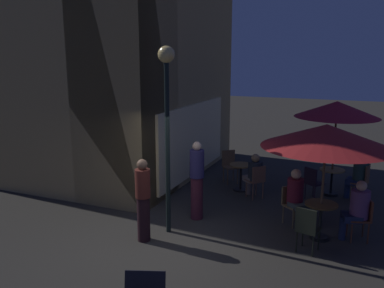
% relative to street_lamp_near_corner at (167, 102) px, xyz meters
% --- Properties ---
extents(ground_plane, '(60.00, 60.00, 0.00)m').
position_rel_street_lamp_near_corner_xyz_m(ground_plane, '(-0.79, -0.21, -2.79)').
color(ground_plane, '#2D2A26').
extents(cafe_building, '(6.72, 6.78, 8.26)m').
position_rel_street_lamp_near_corner_xyz_m(cafe_building, '(2.83, 3.13, 1.34)').
color(cafe_building, tan).
rests_on(cafe_building, ground).
extents(street_lamp_near_corner, '(0.34, 0.34, 3.89)m').
position_rel_street_lamp_near_corner_xyz_m(street_lamp_near_corner, '(0.00, 0.00, 0.00)').
color(street_lamp_near_corner, black).
rests_on(street_lamp_near_corner, ground).
extents(cafe_table_0, '(0.66, 0.66, 0.72)m').
position_rel_street_lamp_near_corner_xyz_m(cafe_table_0, '(3.81, -3.03, -2.29)').
color(cafe_table_0, black).
rests_on(cafe_table_0, ground).
extents(cafe_table_1, '(0.66, 0.66, 0.76)m').
position_rel_street_lamp_near_corner_xyz_m(cafe_table_1, '(0.90, -3.02, -2.26)').
color(cafe_table_1, black).
rests_on(cafe_table_1, ground).
extents(cafe_table_2, '(0.64, 0.64, 0.75)m').
position_rel_street_lamp_near_corner_xyz_m(cafe_table_2, '(3.23, -0.67, -2.28)').
color(cafe_table_2, black).
rests_on(cafe_table_2, ground).
extents(patio_umbrella_0, '(2.17, 2.17, 2.55)m').
position_rel_street_lamp_near_corner_xyz_m(patio_umbrella_0, '(3.81, -3.03, -0.46)').
color(patio_umbrella_0, black).
rests_on(patio_umbrella_0, ground).
extents(patio_umbrella_1, '(2.55, 2.55, 2.40)m').
position_rel_street_lamp_near_corner_xyz_m(patio_umbrella_1, '(0.90, -3.02, -0.63)').
color(patio_umbrella_1, black).
rests_on(patio_umbrella_1, ground).
extents(cafe_chair_0, '(0.54, 0.54, 0.88)m').
position_rel_street_lamp_near_corner_xyz_m(cafe_chair_0, '(3.17, -2.60, -2.25)').
color(cafe_chair_0, black).
rests_on(cafe_chair_0, ground).
extents(cafe_chair_1, '(0.45, 0.45, 0.97)m').
position_rel_street_lamp_near_corner_xyz_m(cafe_chair_1, '(3.64, -3.82, -2.21)').
color(cafe_chair_1, brown).
rests_on(cafe_chair_1, ground).
extents(cafe_chair_2, '(0.51, 0.51, 0.89)m').
position_rel_street_lamp_near_corner_xyz_m(cafe_chair_2, '(1.15, -3.82, -2.25)').
color(cafe_chair_2, brown).
rests_on(cafe_chair_2, ground).
extents(cafe_chair_3, '(0.59, 0.59, 0.86)m').
position_rel_street_lamp_near_corner_xyz_m(cafe_chair_3, '(1.47, -2.35, -2.27)').
color(cafe_chair_3, brown).
rests_on(cafe_chair_3, ground).
extents(cafe_chair_4, '(0.48, 0.48, 0.92)m').
position_rel_street_lamp_near_corner_xyz_m(cafe_chair_4, '(0.14, -2.85, -2.24)').
color(cafe_chair_4, black).
rests_on(cafe_chair_4, ground).
extents(cafe_chair_5, '(0.55, 0.55, 0.90)m').
position_rel_street_lamp_near_corner_xyz_m(cafe_chair_5, '(2.72, -1.24, -2.23)').
color(cafe_chair_5, brown).
rests_on(cafe_chair_5, ground).
extents(cafe_chair_6, '(0.56, 0.56, 0.95)m').
position_rel_street_lamp_near_corner_xyz_m(cafe_chair_6, '(3.84, -0.14, -2.21)').
color(cafe_chair_6, brown).
rests_on(cafe_chair_6, ground).
extents(patron_seated_0, '(0.44, 0.55, 1.25)m').
position_rel_street_lamp_near_corner_xyz_m(patron_seated_0, '(3.67, -3.68, -2.08)').
color(patron_seated_0, '#1D294B').
rests_on(patron_seated_0, ground).
extents(patron_seated_1, '(0.46, 0.55, 1.27)m').
position_rel_street_lamp_near_corner_xyz_m(patron_seated_1, '(1.11, -3.70, -2.07)').
color(patron_seated_1, '#1F2743').
rests_on(patron_seated_1, ground).
extents(patron_seated_2, '(0.52, 0.54, 1.28)m').
position_rel_street_lamp_near_corner_xyz_m(patron_seated_2, '(1.39, -2.45, -2.06)').
color(patron_seated_2, '#353D3B').
rests_on(patron_seated_2, ground).
extents(patron_seated_3, '(0.54, 0.55, 1.20)m').
position_rel_street_lamp_near_corner_xyz_m(patron_seated_3, '(2.81, -1.14, -2.10)').
color(patron_seated_3, '#79665E').
rests_on(patron_seated_3, ground).
extents(patron_standing_4, '(0.33, 0.33, 1.82)m').
position_rel_street_lamp_near_corner_xyz_m(patron_standing_4, '(0.90, -0.29, -1.86)').
color(patron_standing_4, '#471B26').
rests_on(patron_standing_4, ground).
extents(patron_standing_5, '(0.31, 0.31, 1.71)m').
position_rel_street_lamp_near_corner_xyz_m(patron_standing_5, '(-0.58, 0.28, -1.91)').
color(patron_standing_5, black).
rests_on(patron_standing_5, ground).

